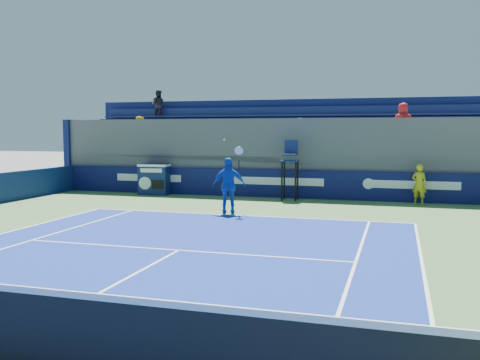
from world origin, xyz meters
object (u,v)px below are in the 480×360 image
(ball_person, at_px, (419,184))
(umpire_chair, at_px, (290,163))
(tennis_player, at_px, (229,185))
(match_clock, at_px, (154,178))

(ball_person, relative_size, umpire_chair, 0.63)
(ball_person, relative_size, tennis_player, 0.61)
(ball_person, distance_m, match_clock, 11.26)
(tennis_player, bearing_deg, match_clock, 138.53)
(umpire_chair, distance_m, tennis_player, 4.40)
(match_clock, height_order, umpire_chair, umpire_chair)
(match_clock, relative_size, tennis_player, 0.54)
(match_clock, bearing_deg, tennis_player, -41.47)
(ball_person, distance_m, umpire_chair, 5.11)
(umpire_chair, relative_size, tennis_player, 0.96)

